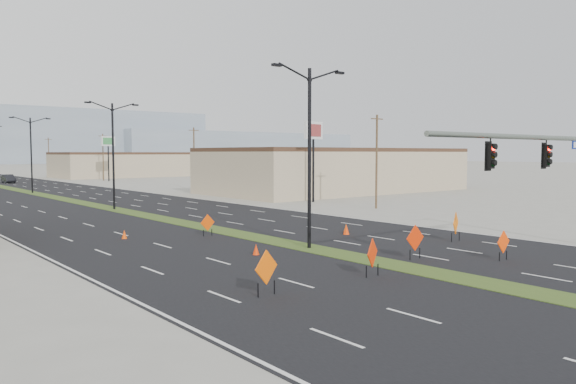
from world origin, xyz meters
TOP-DOWN VIEW (x-y plane):
  - ground at (0.00, 0.00)m, footprint 600.00×600.00m
  - building_se_near at (34.00, 45.00)m, footprint 36.00×18.00m
  - building_se_far at (38.00, 110.00)m, footprint 44.00×16.00m
  - mesa_east at (180.00, 290.00)m, footprint 160.00×50.00m
  - signal_mast at (8.56, 2.00)m, footprint 16.30×0.60m
  - streetlight_0 at (0.00, 12.00)m, footprint 5.15×0.24m
  - streetlight_1 at (0.00, 40.00)m, footprint 5.15×0.24m
  - streetlight_2 at (0.00, 68.00)m, footprint 5.15×0.24m
  - utility_pole_0 at (20.00, 25.00)m, footprint 1.60×0.20m
  - utility_pole_1 at (20.00, 60.00)m, footprint 1.60×0.20m
  - utility_pole_2 at (20.00, 95.00)m, footprint 1.60×0.20m
  - utility_pole_3 at (20.00, 130.00)m, footprint 1.60×0.20m
  - car_mid at (3.66, 97.41)m, footprint 1.64×4.58m
  - construction_sign_0 at (-8.16, 5.13)m, footprint 1.28×0.39m
  - construction_sign_1 at (-2.65, 4.85)m, footprint 1.17×0.55m
  - construction_sign_2 at (-2.00, 19.63)m, footprint 1.06×0.12m
  - construction_sign_3 at (2.00, 6.21)m, footprint 1.32×0.05m
  - construction_sign_4 at (5.15, 3.24)m, footprint 1.14×0.08m
  - construction_sign_5 at (8.48, 8.26)m, footprint 1.26×0.57m
  - cone_0 at (-3.51, 12.23)m, footprint 0.40×0.40m
  - cone_1 at (5.41, 14.47)m, footprint 0.48×0.48m
  - cone_2 at (6.10, 15.20)m, footprint 0.44×0.44m
  - cone_3 at (-6.64, 21.89)m, footprint 0.40×0.40m
  - pole_sign_east_near at (20.06, 34.18)m, footprint 2.87×0.88m
  - pole_sign_east_far at (20.13, 92.68)m, footprint 2.80×0.73m

SIDE VIEW (x-z plane):
  - ground at x=0.00m, z-range 0.00..0.00m
  - cone_3 at x=-6.64m, z-range 0.00..0.56m
  - cone_2 at x=6.10m, z-range 0.00..0.57m
  - cone_0 at x=-3.51m, z-range 0.00..0.60m
  - cone_1 at x=5.41m, z-range 0.00..0.69m
  - car_mid at x=3.66m, z-range 0.00..1.50m
  - construction_sign_2 at x=-2.00m, z-range 0.12..1.54m
  - construction_sign_4 at x=5.15m, z-range 0.13..1.64m
  - construction_sign_1 at x=-2.65m, z-range 0.15..1.83m
  - construction_sign_0 at x=-8.16m, z-range 0.16..1.91m
  - construction_sign_3 at x=2.00m, z-range 0.16..1.91m
  - construction_sign_5 at x=8.48m, z-range 0.16..1.97m
  - building_se_far at x=38.00m, z-range 0.00..5.00m
  - building_se_near at x=34.00m, z-range 0.00..5.50m
  - utility_pole_0 at x=20.00m, z-range 0.17..9.17m
  - utility_pole_1 at x=20.00m, z-range 0.17..9.17m
  - utility_pole_2 at x=20.00m, z-range 0.17..9.17m
  - utility_pole_3 at x=20.00m, z-range 0.17..9.17m
  - signal_mast at x=8.56m, z-range 0.79..8.79m
  - streetlight_0 at x=0.00m, z-range 0.41..10.43m
  - streetlight_1 at x=0.00m, z-range 0.41..10.43m
  - streetlight_2 at x=0.00m, z-range 0.41..10.43m
  - pole_sign_east_far at x=20.13m, z-range 2.63..11.13m
  - pole_sign_east_near at x=20.06m, z-range 2.72..11.46m
  - mesa_east at x=180.00m, z-range 0.00..18.00m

